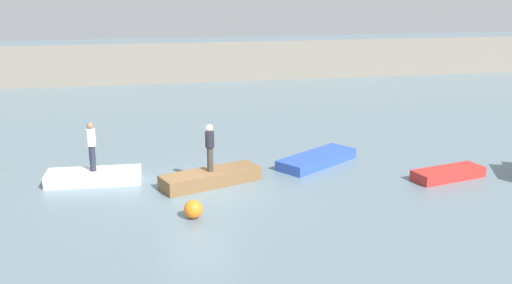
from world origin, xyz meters
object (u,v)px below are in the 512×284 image
rowboat_brown (211,178)px  person_white_shirt (91,144)px  rowboat_white (94,177)px  person_dark_shirt (210,145)px  rowboat_red (448,174)px  rowboat_blue (317,159)px  mooring_buoy (193,209)px

rowboat_brown → person_white_shirt: 4.40m
rowboat_white → person_dark_shirt: (4.11, -1.04, 1.24)m
person_dark_shirt → rowboat_red: bearing=-7.3°
rowboat_blue → mooring_buoy: mooring_buoy is taller
rowboat_blue → mooring_buoy: (-5.36, -4.51, 0.09)m
rowboat_white → rowboat_blue: size_ratio=0.92×
rowboat_blue → person_dark_shirt: (-4.46, -1.56, 1.27)m
rowboat_blue → person_white_shirt: 8.68m
person_dark_shirt → person_white_shirt: 4.24m
rowboat_brown → rowboat_red: bearing=-27.5°
rowboat_red → person_dark_shirt: person_dark_shirt is taller
rowboat_blue → person_white_shirt: size_ratio=2.02×
rowboat_blue → mooring_buoy: bearing=-174.4°
rowboat_blue → person_dark_shirt: person_dark_shirt is taller
rowboat_blue → person_dark_shirt: size_ratio=2.12×
mooring_buoy → person_white_shirt: bearing=128.8°
rowboat_white → mooring_buoy: bearing=-48.5°
rowboat_red → person_white_shirt: (-12.80, 2.14, 1.26)m
person_white_shirt → rowboat_red: bearing=-9.5°
rowboat_red → person_white_shirt: size_ratio=1.56×
rowboat_brown → mooring_buoy: size_ratio=6.22×
rowboat_blue → person_dark_shirt: 4.89m
rowboat_brown → mooring_buoy: mooring_buoy is taller
rowboat_brown → rowboat_red: rowboat_brown is taller
rowboat_red → mooring_buoy: (-9.58, -1.85, 0.10)m
person_dark_shirt → mooring_buoy: person_dark_shirt is taller
rowboat_brown → rowboat_blue: (4.46, 1.56, -0.05)m
person_dark_shirt → mooring_buoy: 3.30m
person_dark_shirt → person_white_shirt: size_ratio=0.95×
rowboat_white → rowboat_red: 12.97m
rowboat_brown → person_dark_shirt: person_dark_shirt is taller
rowboat_red → rowboat_brown: bearing=159.4°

